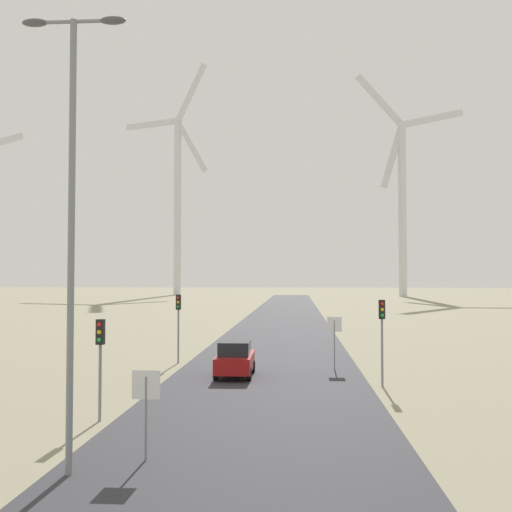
% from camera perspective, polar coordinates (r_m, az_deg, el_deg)
% --- Properties ---
extents(road_surface, '(10.00, 240.00, 0.01)m').
position_cam_1_polar(road_surface, '(56.12, 2.31, -7.28)').
color(road_surface, '#2D2D33').
rests_on(road_surface, ground).
extents(streetlamp, '(2.83, 0.32, 12.01)m').
position_cam_1_polar(streetlamp, '(16.55, -17.14, 5.65)').
color(streetlamp, gray).
rests_on(streetlamp, ground).
extents(stop_sign_near, '(0.81, 0.07, 2.50)m').
position_cam_1_polar(stop_sign_near, '(17.47, -10.43, -13.10)').
color(stop_sign_near, gray).
rests_on(stop_sign_near, ground).
extents(stop_sign_far, '(0.81, 0.07, 2.91)m').
position_cam_1_polar(stop_sign_far, '(33.76, 7.48, -7.26)').
color(stop_sign_far, gray).
rests_on(stop_sign_far, ground).
extents(traffic_light_post_near_left, '(0.28, 0.33, 3.62)m').
position_cam_1_polar(traffic_light_post_near_left, '(22.26, -14.62, -8.31)').
color(traffic_light_post_near_left, gray).
rests_on(traffic_light_post_near_left, ground).
extents(traffic_light_post_near_right, '(0.28, 0.34, 4.06)m').
position_cam_1_polar(traffic_light_post_near_right, '(28.83, 11.91, -6.26)').
color(traffic_light_post_near_right, gray).
rests_on(traffic_light_post_near_right, ground).
extents(traffic_light_post_mid_left, '(0.28, 0.34, 4.08)m').
position_cam_1_polar(traffic_light_post_mid_left, '(36.25, -7.41, -5.40)').
color(traffic_light_post_mid_left, gray).
rests_on(traffic_light_post_mid_left, ground).
extents(car_approaching, '(1.88, 4.12, 1.83)m').
position_cam_1_polar(car_approaching, '(31.37, -2.02, -9.75)').
color(car_approaching, maroon).
rests_on(car_approaching, ground).
extents(wind_turbine_left, '(27.15, 9.78, 68.65)m').
position_cam_1_polar(wind_turbine_left, '(181.40, -7.48, 6.30)').
color(wind_turbine_left, silver).
rests_on(wind_turbine_left, ground).
extents(wind_turbine_center, '(30.12, 6.18, 60.30)m').
position_cam_1_polar(wind_turbine_center, '(167.71, 13.75, 5.99)').
color(wind_turbine_center, silver).
rests_on(wind_turbine_center, ground).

